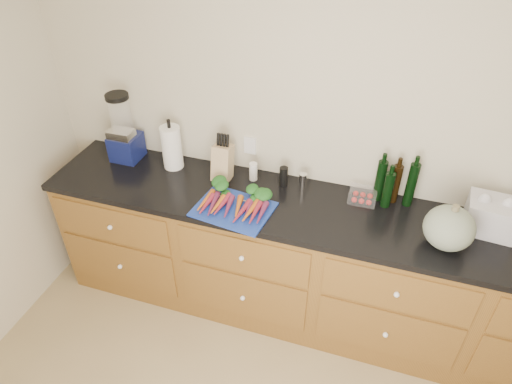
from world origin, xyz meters
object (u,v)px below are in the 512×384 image
(paper_towel, at_px, (172,147))
(knife_block, at_px, (223,163))
(blender_appliance, at_px, (123,132))
(tomato_box, at_px, (363,196))
(cutting_board, at_px, (234,209))
(carrots, at_px, (236,201))
(squash, at_px, (449,228))

(paper_towel, distance_m, knife_block, 0.37)
(blender_appliance, height_order, knife_block, blender_appliance)
(knife_block, height_order, tomato_box, knife_block)
(cutting_board, bearing_deg, blender_appliance, 160.61)
(blender_appliance, distance_m, paper_towel, 0.36)
(carrots, distance_m, squash, 1.20)
(squash, relative_size, tomato_box, 1.63)
(cutting_board, xyz_separation_m, paper_towel, (-0.55, 0.32, 0.14))
(cutting_board, xyz_separation_m, knife_block, (-0.18, 0.30, 0.11))
(blender_appliance, bearing_deg, paper_towel, 0.43)
(cutting_board, height_order, paper_towel, paper_towel)
(blender_appliance, xyz_separation_m, paper_towel, (0.35, 0.00, -0.06))
(cutting_board, height_order, squash, squash)
(paper_towel, bearing_deg, knife_block, -3.11)
(carrots, distance_m, knife_block, 0.33)
(squash, bearing_deg, tomato_box, 151.70)
(cutting_board, bearing_deg, paper_towel, 149.81)
(carrots, xyz_separation_m, paper_towel, (-0.55, 0.28, 0.11))
(cutting_board, bearing_deg, carrots, 90.00)
(blender_appliance, bearing_deg, cutting_board, -19.39)
(cutting_board, xyz_separation_m, carrots, (0.00, 0.04, 0.03))
(knife_block, bearing_deg, paper_towel, 176.89)
(squash, distance_m, knife_block, 1.40)
(carrots, height_order, blender_appliance, blender_appliance)
(cutting_board, xyz_separation_m, tomato_box, (0.72, 0.33, 0.03))
(cutting_board, bearing_deg, squash, 3.50)
(squash, height_order, blender_appliance, blender_appliance)
(tomato_box, bearing_deg, carrots, -157.97)
(cutting_board, bearing_deg, tomato_box, 24.64)
(cutting_board, distance_m, blender_appliance, 0.98)
(cutting_board, height_order, blender_appliance, blender_appliance)
(paper_towel, relative_size, knife_block, 1.29)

